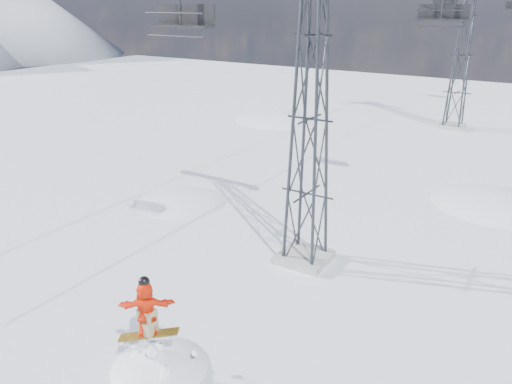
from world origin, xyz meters
TOP-DOWN VIEW (x-y plane):
  - ground at (0.00, 0.00)m, footprint 120.00×120.00m
  - snow_terrain at (-4.77, 21.24)m, footprint 39.00×37.00m
  - lift_tower_near at (0.80, 8.00)m, footprint 5.20×1.80m
  - lift_tower_far at (0.80, 33.00)m, footprint 5.20×1.80m
  - lift_chair_near at (-1.40, 4.15)m, footprint 2.03×0.58m
  - lift_chair_mid at (3.00, 15.58)m, footprint 2.10×0.60m
  - lift_chair_far at (-1.40, 35.03)m, footprint 1.86×0.53m

SIDE VIEW (x-z plane):
  - snow_terrain at x=-4.77m, z-range -20.59..1.41m
  - ground at x=0.00m, z-range 0.00..0.00m
  - lift_tower_near at x=0.80m, z-range -0.24..11.18m
  - lift_tower_far at x=0.80m, z-range -0.24..11.18m
  - lift_chair_mid at x=3.00m, z-range 7.46..10.07m
  - lift_chair_near at x=-1.40m, z-range 7.57..10.09m
  - lift_chair_far at x=-1.40m, z-range 7.86..10.16m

